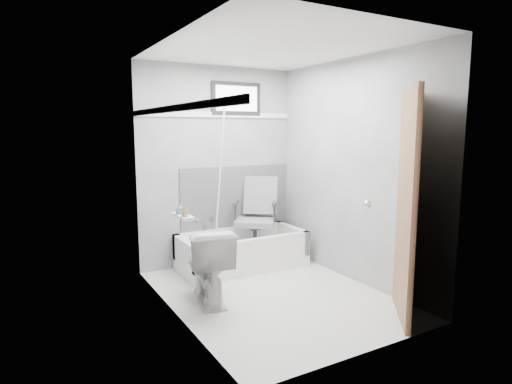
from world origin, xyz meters
TOP-DOWN VIEW (x-y plane):
  - floor at (0.00, 0.00)m, footprint 2.60×2.60m
  - ceiling at (0.00, 0.00)m, footprint 2.60×2.60m
  - wall_back at (0.00, 1.30)m, footprint 2.00×0.02m
  - wall_front at (0.00, -1.30)m, footprint 2.00×0.02m
  - wall_left at (-1.00, 0.00)m, footprint 0.02×2.60m
  - wall_right at (1.00, 0.00)m, footprint 0.02×2.60m
  - bathtub at (0.14, 0.93)m, footprint 1.50×0.70m
  - office_chair at (0.34, 0.98)m, footprint 0.76×0.76m
  - toilet at (-0.62, 0.19)m, footprint 0.56×0.81m
  - door at (0.98, -1.28)m, footprint 0.78×0.78m
  - window at (0.25, 1.29)m, footprint 0.66×0.04m
  - backerboard at (0.25, 1.29)m, footprint 1.50×0.02m
  - trim_back at (0.00, 1.29)m, footprint 2.00×0.02m
  - trim_left at (-0.99, 0.00)m, footprint 0.02×2.60m
  - pole at (-0.09, 1.06)m, footprint 0.02×0.38m
  - shelf at (-0.93, 0.00)m, footprint 0.10×0.32m
  - soap_bottle_a at (-0.94, -0.08)m, footprint 0.06×0.06m
  - soap_bottle_b at (-0.94, 0.06)m, footprint 0.09×0.09m
  - faucet at (-0.20, 1.27)m, footprint 0.26×0.10m

SIDE VIEW (x-z plane):
  - floor at x=0.00m, z-range 0.00..0.00m
  - bathtub at x=0.14m, z-range 0.00..0.42m
  - toilet at x=-0.62m, z-range 0.00..0.72m
  - faucet at x=-0.20m, z-range 0.47..0.63m
  - office_chair at x=0.34m, z-range 0.12..1.07m
  - backerboard at x=0.25m, z-range 0.41..1.19m
  - shelf at x=-0.93m, z-range 0.89..0.91m
  - soap_bottle_b at x=-0.94m, z-range 0.91..1.01m
  - soap_bottle_a at x=-0.94m, z-range 0.92..1.01m
  - door at x=0.98m, z-range 0.00..2.00m
  - pole at x=-0.09m, z-range 0.09..2.01m
  - wall_back at x=0.00m, z-range 0.00..2.40m
  - wall_front at x=0.00m, z-range 0.00..2.40m
  - wall_left at x=-1.00m, z-range 0.00..2.40m
  - wall_right at x=1.00m, z-range 0.00..2.40m
  - trim_back at x=0.00m, z-range 1.79..1.85m
  - trim_left at x=-0.99m, z-range 1.79..1.85m
  - window at x=0.25m, z-range 1.82..2.22m
  - ceiling at x=0.00m, z-range 2.40..2.40m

